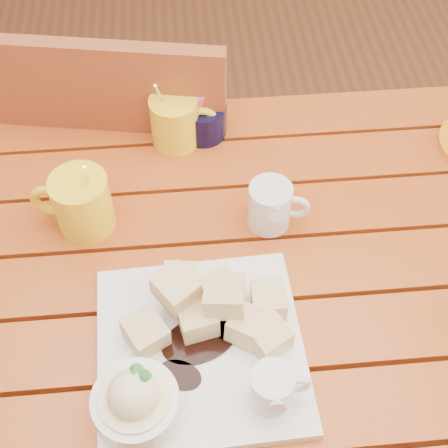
{
  "coord_description": "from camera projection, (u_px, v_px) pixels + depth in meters",
  "views": [
    {
      "loc": [
        -0.04,
        -0.53,
        1.55
      ],
      "look_at": [
        0.01,
        0.04,
        0.82
      ],
      "focal_mm": 50.0,
      "sensor_mm": 36.0,
      "label": 1
    }
  ],
  "objects": [
    {
      "name": "chair_far",
      "position": [
        134.0,
        166.0,
        1.41
      ],
      "size": [
        0.51,
        0.51,
        0.93
      ],
      "rotation": [
        0.0,
        0.0,
        2.96
      ],
      "color": "brown",
      "rests_on": "ground"
    },
    {
      "name": "sugar_caddy",
      "position": [
        203.0,
        118.0,
        1.12
      ],
      "size": [
        0.09,
        0.09,
        0.09
      ],
      "color": "black",
      "rests_on": "table"
    },
    {
      "name": "coffee_mug_right",
      "position": [
        176.0,
        120.0,
        1.1
      ],
      "size": [
        0.12,
        0.09,
        0.14
      ],
      "rotation": [
        0.0,
        0.0,
        -0.07
      ],
      "color": "yellow",
      "rests_on": "table"
    },
    {
      "name": "dessert_plate",
      "position": [
        191.0,
        355.0,
        0.84
      ],
      "size": [
        0.29,
        0.29,
        0.11
      ],
      "rotation": [
        0.0,
        0.0,
        0.04
      ],
      "color": "white",
      "rests_on": "table"
    },
    {
      "name": "ground",
      "position": [
        221.0,
        438.0,
        1.55
      ],
      "size": [
        5.0,
        5.0,
        0.0
      ],
      "primitive_type": "plane",
      "color": "brown",
      "rests_on": "ground"
    },
    {
      "name": "coffee_mug_left",
      "position": [
        81.0,
        202.0,
        0.98
      ],
      "size": [
        0.13,
        0.09,
        0.15
      ],
      "rotation": [
        0.0,
        0.0,
        -0.19
      ],
      "color": "yellow",
      "rests_on": "table"
    },
    {
      "name": "table",
      "position": [
        219.0,
        307.0,
        1.04
      ],
      "size": [
        1.2,
        0.79,
        0.75
      ],
      "color": "#A14514",
      "rests_on": "ground"
    },
    {
      "name": "cream_pitcher",
      "position": [
        271.0,
        205.0,
        0.98
      ],
      "size": [
        0.1,
        0.08,
        0.08
      ],
      "rotation": [
        0.0,
        0.0,
        -0.22
      ],
      "color": "white",
      "rests_on": "table"
    }
  ]
}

